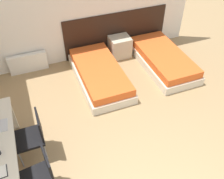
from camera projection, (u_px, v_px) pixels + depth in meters
The scene contains 8 objects.
wall_back at pixel (79, 6), 5.51m from camera, with size 5.64×0.05×2.70m.
headboard_panel at pixel (116, 33), 6.27m from camera, with size 2.68×0.03×1.06m.
bed_near_window at pixel (100, 74), 5.58m from camera, with size 0.97×1.99×0.37m.
bed_near_door at pixel (163, 59), 6.01m from camera, with size 0.97×1.99×0.37m.
nightstand at pixel (120, 47), 6.28m from camera, with size 0.50×0.44×0.52m.
radiator at pixel (28, 63), 5.81m from camera, with size 0.88×0.12×0.45m.
chair_near_laptop at pixel (33, 135), 3.95m from camera, with size 0.45×0.45×0.87m.
chair_near_notebook at pixel (40, 175), 3.43m from camera, with size 0.50×0.50×0.87m.
Camera 1 is at (-1.24, -0.78, 3.65)m, focal length 40.00 mm.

